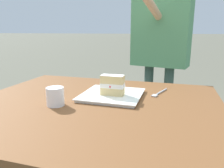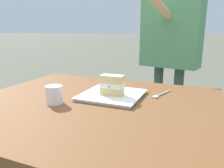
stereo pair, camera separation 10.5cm
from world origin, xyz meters
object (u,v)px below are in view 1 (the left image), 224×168
dessert_plate (112,95)px  dessert_fork (159,93)px  patio_table (93,125)px  coffee_cup (55,96)px  cake_slice (113,85)px  diner_person (161,33)px

dessert_plate → dessert_fork: bearing=28.2°
patio_table → dessert_fork: bearing=39.8°
patio_table → dessert_fork: 0.38m
dessert_fork → coffee_cup: size_ratio=2.04×
cake_slice → dessert_plate: bearing=113.5°
dessert_plate → diner_person: bearing=77.4°
diner_person → dessert_fork: bearing=-85.3°
patio_table → coffee_cup: size_ratio=14.04×
dessert_plate → patio_table: bearing=-116.8°
dessert_plate → diner_person: diner_person is taller
patio_table → diner_person: diner_person is taller
dessert_fork → cake_slice: bearing=-147.0°
diner_person → patio_table: bearing=-104.6°
dessert_fork → diner_person: 0.71m
cake_slice → diner_person: size_ratio=0.07×
dessert_plate → dessert_fork: 0.25m
dessert_plate → dessert_fork: (0.22, 0.12, -0.00)m
patio_table → dessert_fork: size_ratio=6.90×
diner_person → coffee_cup: bearing=-111.3°
dessert_plate → coffee_cup: coffee_cup is taller
patio_table → diner_person: (0.23, 0.87, 0.41)m
cake_slice → coffee_cup: cake_slice is taller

